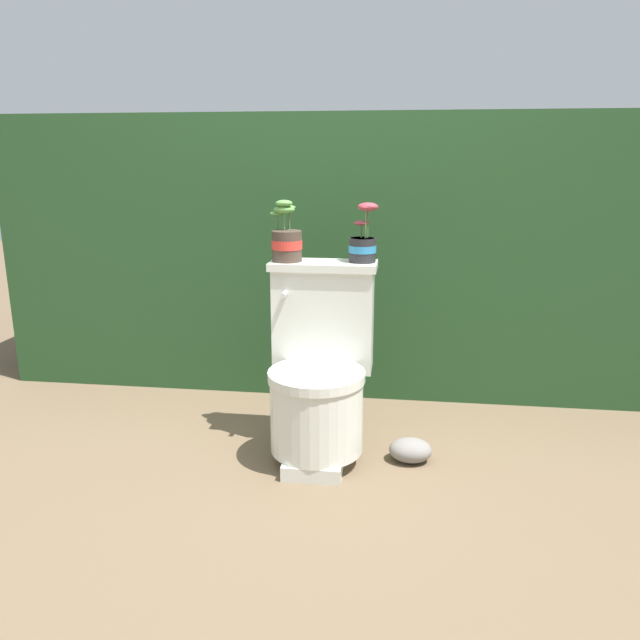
{
  "coord_description": "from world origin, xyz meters",
  "views": [
    {
      "loc": [
        0.33,
        -2.17,
        1.17
      ],
      "look_at": [
        0.02,
        0.14,
        0.55
      ],
      "focal_mm": 35.0,
      "sensor_mm": 36.0,
      "label": 1
    }
  ],
  "objects_px": {
    "toilet": "(319,376)",
    "potted_plant_midleft": "(363,244)",
    "potted_plant_left": "(287,241)",
    "garden_stone": "(410,450)"
  },
  "relations": [
    {
      "from": "toilet",
      "to": "potted_plant_left",
      "type": "height_order",
      "value": "potted_plant_left"
    },
    {
      "from": "toilet",
      "to": "potted_plant_midleft",
      "type": "relative_size",
      "value": 3.32
    },
    {
      "from": "garden_stone",
      "to": "potted_plant_left",
      "type": "bearing_deg",
      "value": 164.66
    },
    {
      "from": "toilet",
      "to": "potted_plant_midleft",
      "type": "bearing_deg",
      "value": 43.07
    },
    {
      "from": "potted_plant_left",
      "to": "potted_plant_midleft",
      "type": "relative_size",
      "value": 1.04
    },
    {
      "from": "toilet",
      "to": "potted_plant_left",
      "type": "bearing_deg",
      "value": 139.94
    },
    {
      "from": "toilet",
      "to": "garden_stone",
      "type": "height_order",
      "value": "toilet"
    },
    {
      "from": "toilet",
      "to": "potted_plant_midleft",
      "type": "height_order",
      "value": "potted_plant_midleft"
    },
    {
      "from": "toilet",
      "to": "garden_stone",
      "type": "distance_m",
      "value": 0.46
    },
    {
      "from": "potted_plant_left",
      "to": "potted_plant_midleft",
      "type": "distance_m",
      "value": 0.3
    }
  ]
}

